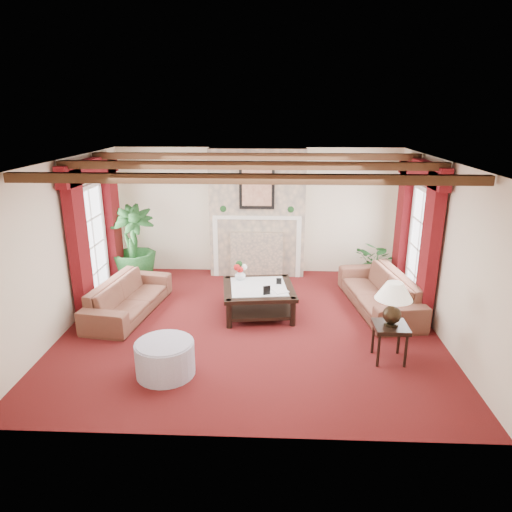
{
  "coord_description": "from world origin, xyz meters",
  "views": [
    {
      "loc": [
        0.38,
        -6.91,
        3.43
      ],
      "look_at": [
        0.07,
        0.4,
        1.09
      ],
      "focal_mm": 32.0,
      "sensor_mm": 36.0,
      "label": 1
    }
  ],
  "objects_px": {
    "sofa_right": "(380,285)",
    "side_table": "(389,342)",
    "sofa_left": "(128,292)",
    "coffee_table": "(258,300)",
    "ottoman": "(165,358)",
    "potted_palm": "(134,262)"
  },
  "relations": [
    {
      "from": "sofa_right",
      "to": "ottoman",
      "type": "distance_m",
      "value": 4.08
    },
    {
      "from": "sofa_right",
      "to": "side_table",
      "type": "height_order",
      "value": "sofa_right"
    },
    {
      "from": "potted_palm",
      "to": "ottoman",
      "type": "relative_size",
      "value": 2.31
    },
    {
      "from": "side_table",
      "to": "sofa_right",
      "type": "bearing_deg",
      "value": 82.4
    },
    {
      "from": "coffee_table",
      "to": "ottoman",
      "type": "relative_size",
      "value": 1.52
    },
    {
      "from": "sofa_left",
      "to": "ottoman",
      "type": "distance_m",
      "value": 2.21
    },
    {
      "from": "sofa_left",
      "to": "sofa_right",
      "type": "relative_size",
      "value": 0.92
    },
    {
      "from": "sofa_right",
      "to": "potted_palm",
      "type": "xyz_separation_m",
      "value": [
        -4.78,
        1.08,
        0.01
      ]
    },
    {
      "from": "sofa_left",
      "to": "sofa_right",
      "type": "xyz_separation_m",
      "value": [
        4.45,
        0.4,
        0.04
      ]
    },
    {
      "from": "sofa_left",
      "to": "ottoman",
      "type": "xyz_separation_m",
      "value": [
        1.1,
        -1.92,
        -0.17
      ]
    },
    {
      "from": "sofa_left",
      "to": "side_table",
      "type": "distance_m",
      "value": 4.44
    },
    {
      "from": "sofa_left",
      "to": "ottoman",
      "type": "bearing_deg",
      "value": -141.77
    },
    {
      "from": "sofa_right",
      "to": "side_table",
      "type": "bearing_deg",
      "value": -15.86
    },
    {
      "from": "coffee_table",
      "to": "side_table",
      "type": "height_order",
      "value": "side_table"
    },
    {
      "from": "sofa_left",
      "to": "potted_palm",
      "type": "height_order",
      "value": "potted_palm"
    },
    {
      "from": "sofa_right",
      "to": "ottoman",
      "type": "relative_size",
      "value": 2.92
    },
    {
      "from": "sofa_left",
      "to": "potted_palm",
      "type": "bearing_deg",
      "value": 21.14
    },
    {
      "from": "sofa_right",
      "to": "ottoman",
      "type": "height_order",
      "value": "sofa_right"
    },
    {
      "from": "potted_palm",
      "to": "ottoman",
      "type": "height_order",
      "value": "potted_palm"
    },
    {
      "from": "potted_palm",
      "to": "side_table",
      "type": "distance_m",
      "value": 5.38
    },
    {
      "from": "sofa_left",
      "to": "sofa_right",
      "type": "bearing_deg",
      "value": -76.42
    },
    {
      "from": "side_table",
      "to": "coffee_table",
      "type": "bearing_deg",
      "value": 141.99
    }
  ]
}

